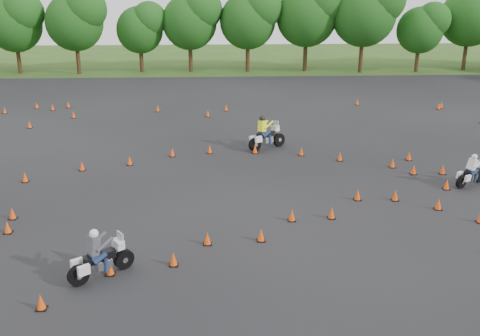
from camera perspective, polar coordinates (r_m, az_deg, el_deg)
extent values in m
plane|color=#2D5119|center=(20.23, 0.59, -6.86)|extent=(140.00, 140.00, 0.00)
plane|color=black|center=(25.76, -0.23, -1.09)|extent=(62.00, 62.00, 0.00)
cone|color=#F2470A|center=(37.61, -21.54, 4.33)|extent=(0.26, 0.26, 0.45)
cone|color=#F2470A|center=(16.67, -20.48, -13.26)|extent=(0.26, 0.26, 0.45)
cone|color=#F2470A|center=(42.54, -19.36, 6.12)|extent=(0.26, 0.26, 0.45)
cone|color=#F2470A|center=(29.77, 17.58, 1.22)|extent=(0.26, 0.26, 0.45)
cone|color=#F2470A|center=(27.60, 18.03, -0.18)|extent=(0.26, 0.26, 0.45)
cone|color=#F2470A|center=(21.17, 5.56, -5.06)|extent=(0.26, 0.26, 0.45)
cone|color=#F2470A|center=(19.48, 2.26, -7.18)|extent=(0.26, 0.26, 0.45)
cone|color=#F2470A|center=(28.19, -11.69, 0.76)|extent=(0.26, 0.26, 0.45)
cone|color=#F2470A|center=(21.87, -23.56, -5.83)|extent=(0.26, 0.26, 0.45)
cone|color=#F2470A|center=(29.26, -7.23, 1.66)|extent=(0.26, 0.26, 0.45)
cone|color=#F2470A|center=(26.04, 21.18, -1.67)|extent=(0.26, 0.26, 0.45)
cone|color=#F2470A|center=(38.23, -3.47, 5.82)|extent=(0.26, 0.26, 0.45)
cone|color=#F2470A|center=(19.26, -3.51, -7.52)|extent=(0.26, 0.26, 0.45)
cone|color=#F2470A|center=(40.20, -8.78, 6.28)|extent=(0.26, 0.26, 0.45)
cone|color=#F2470A|center=(43.12, -17.84, 6.44)|extent=(0.26, 0.26, 0.45)
cone|color=#F2470A|center=(23.98, 16.23, -2.84)|extent=(0.26, 0.26, 0.45)
cone|color=#F2470A|center=(43.06, 12.40, 6.88)|extent=(0.26, 0.26, 0.45)
cone|color=#F2470A|center=(28.31, 15.96, 0.49)|extent=(0.26, 0.26, 0.45)
cone|color=#F2470A|center=(42.72, -23.82, 5.63)|extent=(0.26, 0.26, 0.45)
cone|color=#F2470A|center=(21.60, 9.75, -4.75)|extent=(0.26, 0.26, 0.45)
cone|color=#F2470A|center=(27.17, -21.96, -0.94)|extent=(0.26, 0.26, 0.45)
cone|color=#F2470A|center=(43.60, -20.87, 6.24)|extent=(0.26, 0.26, 0.45)
cone|color=#F2470A|center=(40.02, -1.50, 6.44)|extent=(0.26, 0.26, 0.45)
cone|color=#F2470A|center=(28.79, 10.61, 1.20)|extent=(0.26, 0.26, 0.45)
cone|color=#F2470A|center=(27.93, -16.51, 0.19)|extent=(0.26, 0.26, 0.45)
cone|color=#F2470A|center=(23.63, 12.44, -2.84)|extent=(0.26, 0.26, 0.45)
cone|color=#F2470A|center=(29.65, -3.26, 2.01)|extent=(0.26, 0.26, 0.45)
cone|color=#F2470A|center=(43.18, 20.46, 6.17)|extent=(0.26, 0.26, 0.45)
cone|color=#F2470A|center=(18.00, -7.12, -9.63)|extent=(0.26, 0.26, 0.45)
cone|color=#F2470A|center=(29.60, 1.61, 2.01)|extent=(0.26, 0.26, 0.45)
cone|color=#F2470A|center=(23.08, -23.12, -4.50)|extent=(0.26, 0.26, 0.45)
cone|color=#F2470A|center=(29.39, 6.56, 1.77)|extent=(0.26, 0.26, 0.45)
cone|color=#F2470A|center=(43.73, 20.69, 6.29)|extent=(0.26, 0.26, 0.45)
cone|color=#F2470A|center=(39.53, -17.35, 5.44)|extent=(0.26, 0.26, 0.45)
cone|color=#F2470A|center=(23.59, 20.42, -3.65)|extent=(0.26, 0.26, 0.45)
cone|color=#F2470A|center=(17.84, -13.71, -10.34)|extent=(0.26, 0.26, 0.45)
cone|color=#F2470A|center=(28.09, 20.81, -0.17)|extent=(0.26, 0.26, 0.45)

